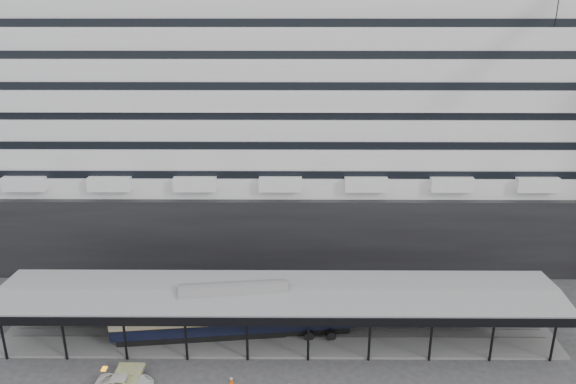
# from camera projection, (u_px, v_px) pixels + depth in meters

# --- Properties ---
(ground) EXTENTS (200.00, 200.00, 0.00)m
(ground) POSITION_uv_depth(u_px,v_px,m) (278.00, 366.00, 52.82)
(ground) COLOR #323234
(ground) RESTS_ON ground
(cruise_ship) EXTENTS (130.00, 30.00, 43.90)m
(cruise_ship) POSITION_uv_depth(u_px,v_px,m) (282.00, 107.00, 76.74)
(cruise_ship) COLOR black
(cruise_ship) RESTS_ON ground
(platform_canopy) EXTENTS (56.00, 9.18, 5.30)m
(platform_canopy) POSITION_uv_depth(u_px,v_px,m) (279.00, 315.00, 56.73)
(platform_canopy) COLOR slate
(platform_canopy) RESTS_ON ground
(port_truck) EXTENTS (5.07, 2.38, 1.40)m
(port_truck) POSITION_uv_depth(u_px,v_px,m) (125.00, 384.00, 49.31)
(port_truck) COLOR silver
(port_truck) RESTS_ON ground
(pullman_carriage) EXTENTS (24.56, 5.77, 23.92)m
(pullman_carriage) POSITION_uv_depth(u_px,v_px,m) (234.00, 310.00, 56.58)
(pullman_carriage) COLOR black
(pullman_carriage) RESTS_ON ground
(traffic_cone_mid) EXTENTS (0.45, 0.45, 0.74)m
(traffic_cone_mid) POSITION_uv_depth(u_px,v_px,m) (231.00, 379.00, 50.40)
(traffic_cone_mid) COLOR #DB550C
(traffic_cone_mid) RESTS_ON ground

